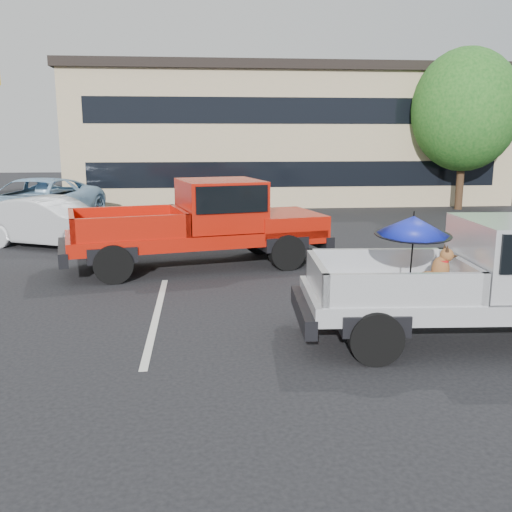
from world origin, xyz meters
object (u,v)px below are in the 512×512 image
object	(u,v)px
tree_right	(465,110)
tree_back	(348,113)
silver_sedan	(52,222)
blue_suv	(35,203)
silver_pickup	(504,274)
red_pickup	(213,219)

from	to	relation	value
tree_right	tree_back	world-z (taller)	tree_back
silver_sedan	tree_back	bearing A→B (deg)	-14.54
tree_right	blue_suv	world-z (taller)	tree_right
tree_right	silver_sedan	world-z (taller)	tree_right
tree_back	silver_sedan	size ratio (longest dim) A/B	1.65
blue_suv	silver_pickup	bearing A→B (deg)	-34.59
tree_back	silver_pickup	bearing A→B (deg)	-98.59
tree_right	blue_suv	xyz separation A→B (m)	(-16.91, -3.49, -3.36)
red_pickup	silver_sedan	bearing A→B (deg)	134.37
tree_right	silver_pickup	distance (m)	17.36
silver_pickup	tree_right	bearing A→B (deg)	70.70
tree_right	silver_sedan	size ratio (longest dim) A/B	1.57
red_pickup	blue_suv	world-z (taller)	red_pickup
silver_pickup	blue_suv	bearing A→B (deg)	133.47
tree_back	silver_pickup	size ratio (longest dim) A/B	1.23
tree_right	tree_back	distance (m)	8.55
tree_right	red_pickup	bearing A→B (deg)	-137.25
red_pickup	tree_back	bearing A→B (deg)	53.36
red_pickup	blue_suv	size ratio (longest dim) A/B	1.10
tree_right	silver_sedan	distance (m)	17.37
tree_right	silver_pickup	size ratio (longest dim) A/B	1.17
tree_back	silver_sedan	xyz separation A→B (m)	(-12.43, -15.18, -3.70)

